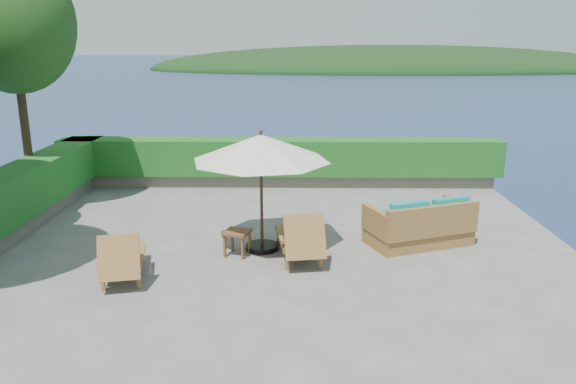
{
  "coord_description": "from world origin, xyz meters",
  "views": [
    {
      "loc": [
        0.46,
        -9.99,
        4.0
      ],
      "look_at": [
        0.3,
        0.8,
        1.1
      ],
      "focal_mm": 35.0,
      "sensor_mm": 36.0,
      "label": 1
    }
  ],
  "objects_px": {
    "lounge_left": "(122,257)",
    "lounge_right": "(300,238)",
    "patio_umbrella": "(261,149)",
    "wicker_loveseat": "(420,226)",
    "side_table": "(237,235)"
  },
  "relations": [
    {
      "from": "patio_umbrella",
      "to": "lounge_left",
      "type": "xyz_separation_m",
      "value": [
        -2.33,
        -1.47,
        -1.63
      ]
    },
    {
      "from": "patio_umbrella",
      "to": "wicker_loveseat",
      "type": "relative_size",
      "value": 1.35
    },
    {
      "from": "lounge_right",
      "to": "patio_umbrella",
      "type": "bearing_deg",
      "value": 137.47
    },
    {
      "from": "lounge_right",
      "to": "side_table",
      "type": "relative_size",
      "value": 3.24
    },
    {
      "from": "lounge_right",
      "to": "wicker_loveseat",
      "type": "bearing_deg",
      "value": 10.1
    },
    {
      "from": "patio_umbrella",
      "to": "wicker_loveseat",
      "type": "xyz_separation_m",
      "value": [
        3.19,
        0.32,
        -1.63
      ]
    },
    {
      "from": "patio_umbrella",
      "to": "lounge_right",
      "type": "xyz_separation_m",
      "value": [
        0.74,
        -0.5,
        -1.6
      ]
    },
    {
      "from": "wicker_loveseat",
      "to": "patio_umbrella",
      "type": "bearing_deg",
      "value": 164.79
    },
    {
      "from": "wicker_loveseat",
      "to": "lounge_right",
      "type": "bearing_deg",
      "value": 177.66
    },
    {
      "from": "patio_umbrella",
      "to": "wicker_loveseat",
      "type": "height_order",
      "value": "patio_umbrella"
    },
    {
      "from": "lounge_left",
      "to": "lounge_right",
      "type": "bearing_deg",
      "value": 5.07
    },
    {
      "from": "patio_umbrella",
      "to": "wicker_loveseat",
      "type": "bearing_deg",
      "value": 5.78
    },
    {
      "from": "lounge_right",
      "to": "side_table",
      "type": "distance_m",
      "value": 1.22
    },
    {
      "from": "lounge_left",
      "to": "side_table",
      "type": "distance_m",
      "value": 2.2
    },
    {
      "from": "lounge_left",
      "to": "lounge_right",
      "type": "xyz_separation_m",
      "value": [
        3.08,
        0.97,
        0.03
      ]
    }
  ]
}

